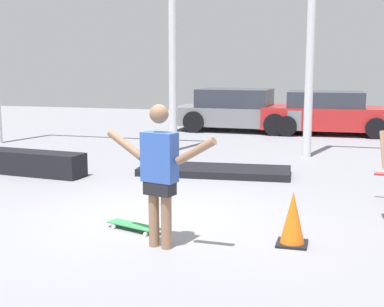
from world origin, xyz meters
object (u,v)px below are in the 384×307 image
(skateboarder, at_px, (160,169))
(parked_car_red, at_px, (329,113))
(grind_box, at_px, (22,162))
(traffic_cone, at_px, (293,219))
(skateboard, at_px, (134,226))
(parked_car_grey, at_px, (238,111))
(manual_pad, at_px, (214,171))

(skateboarder, distance_m, parked_car_red, 11.77)
(grind_box, bearing_deg, traffic_cone, -27.24)
(skateboard, height_order, parked_car_grey, parked_car_grey)
(skateboard, relative_size, parked_car_grey, 0.19)
(grind_box, bearing_deg, manual_pad, 14.47)
(skateboarder, distance_m, grind_box, 5.49)
(skateboard, height_order, grind_box, grind_box)
(skateboard, height_order, parked_car_red, parked_car_red)
(grind_box, height_order, parked_car_grey, parked_car_grey)
(skateboard, height_order, traffic_cone, traffic_cone)
(manual_pad, xyz_separation_m, traffic_cone, (1.91, -3.94, 0.26))
(grind_box, bearing_deg, parked_car_grey, 70.22)
(skateboard, xyz_separation_m, traffic_cone, (2.10, -0.02, 0.27))
(skateboard, distance_m, manual_pad, 3.92)
(skateboarder, xyz_separation_m, manual_pad, (-0.36, 4.46, -0.90))
(grind_box, relative_size, parked_car_red, 0.65)
(skateboarder, height_order, skateboard, skateboarder)
(skateboarder, height_order, parked_car_grey, skateboarder)
(parked_car_red, height_order, traffic_cone, parked_car_red)
(manual_pad, xyz_separation_m, parked_car_grey, (-0.88, 7.20, 0.61))
(manual_pad, distance_m, traffic_cone, 4.39)
(parked_car_red, relative_size, traffic_cone, 6.38)
(parked_car_red, distance_m, traffic_cone, 11.13)
(skateboarder, relative_size, traffic_cone, 2.58)
(manual_pad, bearing_deg, traffic_cone, -64.09)
(parked_car_grey, bearing_deg, skateboarder, -81.64)
(skateboarder, relative_size, parked_car_grey, 0.40)
(parked_car_grey, bearing_deg, manual_pad, -80.78)
(skateboard, xyz_separation_m, parked_car_red, (2.26, 11.10, 0.60))
(manual_pad, relative_size, parked_car_grey, 0.70)
(skateboarder, bearing_deg, parked_car_red, 95.79)
(grind_box, xyz_separation_m, parked_car_grey, (2.95, 8.19, 0.44))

